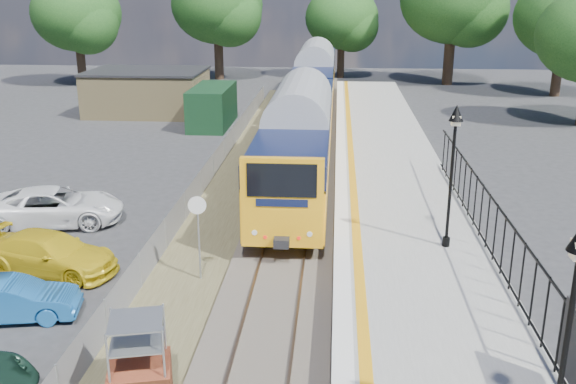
# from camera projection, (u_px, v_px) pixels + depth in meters

# --- Properties ---
(ground) EXTENTS (120.00, 120.00, 0.00)m
(ground) POSITION_uv_depth(u_px,v_px,m) (262.00, 368.00, 15.67)
(ground) COLOR #2D2D30
(ground) RESTS_ON ground
(track_bed) EXTENTS (5.90, 80.00, 0.29)m
(track_bed) POSITION_uv_depth(u_px,v_px,m) (278.00, 224.00, 24.85)
(track_bed) COLOR #473F38
(track_bed) RESTS_ON ground
(platform) EXTENTS (5.00, 70.00, 0.90)m
(platform) POSITION_uv_depth(u_px,v_px,m) (405.00, 235.00, 22.82)
(platform) COLOR gray
(platform) RESTS_ON ground
(platform_edge) EXTENTS (0.90, 70.00, 0.01)m
(platform_edge) POSITION_uv_depth(u_px,v_px,m) (347.00, 221.00, 22.83)
(platform_edge) COLOR silver
(platform_edge) RESTS_ON platform
(victorian_lamp_south) EXTENTS (0.44, 0.44, 4.60)m
(victorian_lamp_south) POSITION_uv_depth(u_px,v_px,m) (574.00, 292.00, 10.16)
(victorian_lamp_south) COLOR black
(victorian_lamp_south) RESTS_ON platform
(victorian_lamp_north) EXTENTS (0.44, 0.44, 4.60)m
(victorian_lamp_north) POSITION_uv_depth(u_px,v_px,m) (454.00, 144.00, 19.66)
(victorian_lamp_north) COLOR black
(victorian_lamp_north) RESTS_ON platform
(palisade_fence) EXTENTS (0.12, 26.00, 2.00)m
(palisade_fence) POSITION_uv_depth(u_px,v_px,m) (519.00, 270.00, 16.75)
(palisade_fence) COLOR black
(palisade_fence) RESTS_ON platform
(wire_fence) EXTENTS (0.06, 52.00, 1.20)m
(wire_fence) POSITION_uv_depth(u_px,v_px,m) (196.00, 191.00, 27.17)
(wire_fence) COLOR #999EA3
(wire_fence) RESTS_ON ground
(outbuilding) EXTENTS (10.80, 10.10, 3.12)m
(outbuilding) POSITION_uv_depth(u_px,v_px,m) (160.00, 94.00, 45.60)
(outbuilding) COLOR tan
(outbuilding) RESTS_ON ground
(tree_line) EXTENTS (56.80, 43.80, 11.88)m
(tree_line) POSITION_uv_depth(u_px,v_px,m) (335.00, 14.00, 53.38)
(tree_line) COLOR #332319
(tree_line) RESTS_ON ground
(train) EXTENTS (2.82, 40.83, 3.51)m
(train) POSITION_uv_depth(u_px,v_px,m) (310.00, 96.00, 39.94)
(train) COLOR orange
(train) RESTS_ON ground
(brick_plinth) EXTENTS (1.62, 1.62, 2.17)m
(brick_plinth) POSITION_uv_depth(u_px,v_px,m) (139.00, 364.00, 14.00)
(brick_plinth) COLOR brown
(brick_plinth) RESTS_ON ground
(speed_sign) EXTENTS (0.57, 0.13, 2.82)m
(speed_sign) POSITION_uv_depth(u_px,v_px,m) (198.00, 224.00, 19.74)
(speed_sign) COLOR #999EA3
(speed_sign) RESTS_ON ground
(car_blue) EXTENTS (3.75, 1.90, 1.18)m
(car_blue) POSITION_uv_depth(u_px,v_px,m) (13.00, 300.00, 17.82)
(car_blue) COLOR #1B5EA5
(car_blue) RESTS_ON ground
(car_yellow) EXTENTS (4.84, 2.78, 1.32)m
(car_yellow) POSITION_uv_depth(u_px,v_px,m) (50.00, 254.00, 20.72)
(car_yellow) COLOR yellow
(car_yellow) RESTS_ON ground
(car_white) EXTENTS (5.63, 3.43, 1.46)m
(car_white) POSITION_uv_depth(u_px,v_px,m) (54.00, 207.00, 24.90)
(car_white) COLOR white
(car_white) RESTS_ON ground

